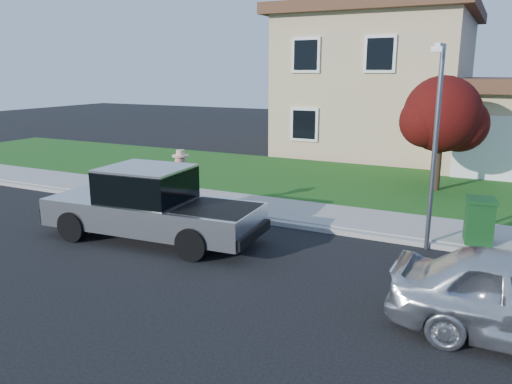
% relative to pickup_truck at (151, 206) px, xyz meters
% --- Properties ---
extents(ground, '(80.00, 80.00, 0.00)m').
position_rel_pickup_truck_xyz_m(ground, '(1.45, -0.54, -0.82)').
color(ground, black).
rests_on(ground, ground).
extents(curb, '(40.00, 0.20, 0.12)m').
position_rel_pickup_truck_xyz_m(curb, '(2.45, 2.36, -0.76)').
color(curb, gray).
rests_on(curb, ground).
extents(sidewalk, '(40.00, 2.00, 0.15)m').
position_rel_pickup_truck_xyz_m(sidewalk, '(2.45, 3.46, -0.74)').
color(sidewalk, gray).
rests_on(sidewalk, ground).
extents(lawn, '(40.00, 7.00, 0.10)m').
position_rel_pickup_truck_xyz_m(lawn, '(2.45, 7.96, -0.77)').
color(lawn, '#1F5016').
rests_on(lawn, ground).
extents(house, '(14.00, 11.30, 6.85)m').
position_rel_pickup_truck_xyz_m(house, '(2.77, 15.84, 2.35)').
color(house, tan).
rests_on(house, ground).
extents(pickup_truck, '(5.44, 2.21, 1.75)m').
position_rel_pickup_truck_xyz_m(pickup_truck, '(0.00, 0.00, 0.00)').
color(pickup_truck, black).
rests_on(pickup_truck, ground).
extents(woman, '(0.68, 0.52, 1.85)m').
position_rel_pickup_truck_xyz_m(woman, '(-0.51, 1.98, 0.06)').
color(woman, tan).
rests_on(woman, ground).
extents(ornamental_tree, '(2.70, 2.44, 3.71)m').
position_rel_pickup_truck_xyz_m(ornamental_tree, '(5.51, 7.95, 1.65)').
color(ornamental_tree, black).
rests_on(ornamental_tree, lawn).
extents(trash_bin, '(0.73, 0.81, 1.02)m').
position_rel_pickup_truck_xyz_m(trash_bin, '(7.00, 2.77, -0.15)').
color(trash_bin, '#103C15').
rests_on(trash_bin, sidewalk).
extents(street_lamp, '(0.24, 0.59, 4.48)m').
position_rel_pickup_truck_xyz_m(street_lamp, '(5.99, 2.16, 1.74)').
color(street_lamp, slate).
rests_on(street_lamp, ground).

